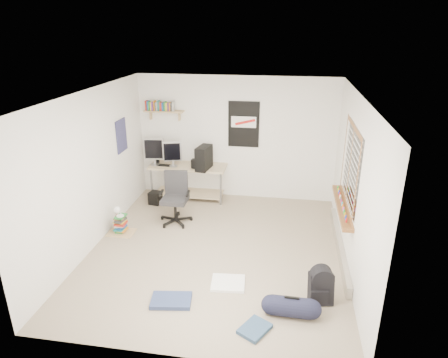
% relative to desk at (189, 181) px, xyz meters
% --- Properties ---
extents(floor, '(4.00, 4.50, 0.01)m').
position_rel_desk_xyz_m(floor, '(0.95, -2.00, -0.37)').
color(floor, gray).
rests_on(floor, ground).
extents(ceiling, '(4.00, 4.50, 0.01)m').
position_rel_desk_xyz_m(ceiling, '(0.95, -2.00, 2.14)').
color(ceiling, white).
rests_on(ceiling, ground).
extents(back_wall, '(4.00, 0.01, 2.50)m').
position_rel_desk_xyz_m(back_wall, '(0.95, 0.25, 0.89)').
color(back_wall, silver).
rests_on(back_wall, ground).
extents(left_wall, '(0.01, 4.50, 2.50)m').
position_rel_desk_xyz_m(left_wall, '(-1.06, -2.00, 0.89)').
color(left_wall, silver).
rests_on(left_wall, ground).
extents(right_wall, '(0.01, 4.50, 2.50)m').
position_rel_desk_xyz_m(right_wall, '(2.95, -2.00, 0.89)').
color(right_wall, silver).
rests_on(right_wall, ground).
extents(desk, '(1.70, 1.19, 0.71)m').
position_rel_desk_xyz_m(desk, '(0.00, 0.00, 0.00)').
color(desk, '#CDB18E').
rests_on(desk, floor).
extents(monitor_left, '(0.41, 0.14, 0.44)m').
position_rel_desk_xyz_m(monitor_left, '(-0.67, -0.12, 0.57)').
color(monitor_left, '#A2A2A7').
rests_on(monitor_left, desk).
extents(monitor_right, '(0.37, 0.19, 0.40)m').
position_rel_desk_xyz_m(monitor_right, '(-0.27, -0.15, 0.54)').
color(monitor_right, '#9D9DA1').
rests_on(monitor_right, desk).
extents(pc_tower, '(0.29, 0.48, 0.47)m').
position_rel_desk_xyz_m(pc_tower, '(0.37, -0.18, 0.58)').
color(pc_tower, black).
rests_on(pc_tower, desk).
extents(keyboard, '(0.38, 0.15, 0.02)m').
position_rel_desk_xyz_m(keyboard, '(-0.52, -0.13, 0.35)').
color(keyboard, black).
rests_on(keyboard, desk).
extents(speaker_left, '(0.10, 0.10, 0.19)m').
position_rel_desk_xyz_m(speaker_left, '(-0.68, 0.00, 0.44)').
color(speaker_left, black).
rests_on(speaker_left, desk).
extents(speaker_right, '(0.12, 0.12, 0.20)m').
position_rel_desk_xyz_m(speaker_right, '(0.16, -0.18, 0.44)').
color(speaker_right, black).
rests_on(speaker_right, desk).
extents(office_chair, '(0.68, 0.68, 0.95)m').
position_rel_desk_xyz_m(office_chair, '(0.03, -1.16, 0.12)').
color(office_chair, '#272629').
rests_on(office_chair, floor).
extents(wall_shelf, '(0.80, 0.22, 0.24)m').
position_rel_desk_xyz_m(wall_shelf, '(-0.50, 0.14, 1.42)').
color(wall_shelf, tan).
rests_on(wall_shelf, back_wall).
extents(poster_back_wall, '(0.62, 0.03, 0.92)m').
position_rel_desk_xyz_m(poster_back_wall, '(1.10, 0.23, 1.19)').
color(poster_back_wall, black).
rests_on(poster_back_wall, back_wall).
extents(poster_left_wall, '(0.02, 0.42, 0.60)m').
position_rel_desk_xyz_m(poster_left_wall, '(-1.04, -0.80, 1.14)').
color(poster_left_wall, navy).
rests_on(poster_left_wall, left_wall).
extents(window, '(0.10, 1.50, 1.26)m').
position_rel_desk_xyz_m(window, '(2.90, -1.70, 1.08)').
color(window, brown).
rests_on(window, right_wall).
extents(baseboard_heater, '(0.08, 2.50, 0.18)m').
position_rel_desk_xyz_m(baseboard_heater, '(2.90, -1.70, -0.28)').
color(baseboard_heater, '#B7B2A8').
rests_on(baseboard_heater, floor).
extents(backpack, '(0.35, 0.30, 0.41)m').
position_rel_desk_xyz_m(backpack, '(2.52, -3.03, -0.16)').
color(backpack, black).
rests_on(backpack, floor).
extents(duffel_bag, '(0.26, 0.26, 0.50)m').
position_rel_desk_xyz_m(duffel_bag, '(2.14, -3.37, -0.22)').
color(duffel_bag, black).
rests_on(duffel_bag, floor).
extents(tshirt, '(0.50, 0.43, 0.04)m').
position_rel_desk_xyz_m(tshirt, '(1.27, -2.87, -0.34)').
color(tshirt, white).
rests_on(tshirt, floor).
extents(jeans_a, '(0.56, 0.40, 0.06)m').
position_rel_desk_xyz_m(jeans_a, '(0.59, -3.38, -0.33)').
color(jeans_a, navy).
rests_on(jeans_a, floor).
extents(jeans_b, '(0.43, 0.46, 0.05)m').
position_rel_desk_xyz_m(jeans_b, '(1.72, -3.71, -0.34)').
color(jeans_b, navy).
rests_on(jeans_b, floor).
extents(book_stack, '(0.45, 0.40, 0.26)m').
position_rel_desk_xyz_m(book_stack, '(-0.80, -1.71, -0.21)').
color(book_stack, brown).
rests_on(book_stack, floor).
extents(desk_lamp, '(0.18, 0.24, 0.21)m').
position_rel_desk_xyz_m(desk_lamp, '(-0.78, -1.73, 0.02)').
color(desk_lamp, silver).
rests_on(desk_lamp, book_stack).
extents(subwoofer, '(0.26, 0.26, 0.25)m').
position_rel_desk_xyz_m(subwoofer, '(-0.59, -0.46, -0.22)').
color(subwoofer, black).
rests_on(subwoofer, floor).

